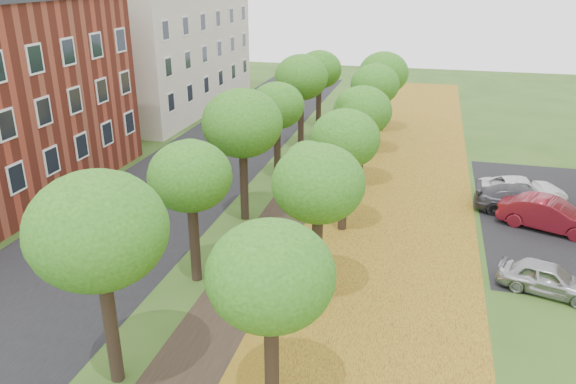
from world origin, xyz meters
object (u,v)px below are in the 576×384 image
Objects in this scene: car_red at (550,215)px; car_grey at (522,200)px; bench at (267,259)px; car_silver at (548,278)px; car_white at (522,190)px.

car_grey is (-1.00, 1.74, -0.08)m from car_red.
bench is at bearing 140.88° from car_red.
car_silver is 0.79× the size of car_red.
car_grey reaches higher than car_silver.
car_silver is 9.41m from car_white.
bench is at bearing 125.29° from car_white.
car_grey is 1.70m from car_white.
car_silver is (10.77, 0.89, 0.19)m from bench.
car_silver is 0.79× the size of car_white.
car_white is at bearing 33.35° from car_red.
car_red reaches higher than car_silver.
car_red is (11.77, 6.87, 0.33)m from bench.
car_silver is at bearing 170.80° from car_white.
car_red is at bearing -56.44° from bench.
car_red is 2.00m from car_grey.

